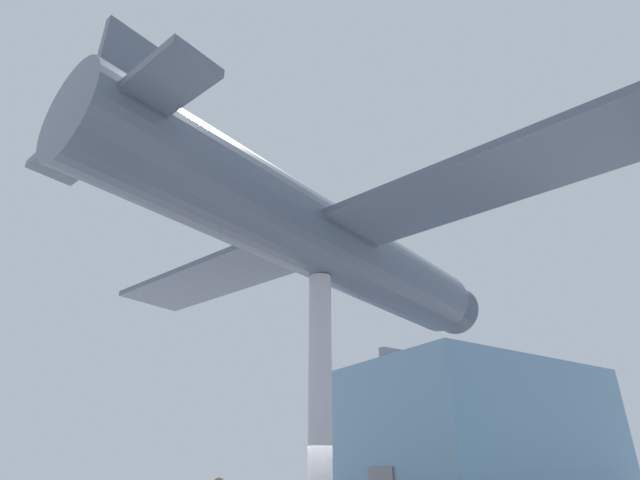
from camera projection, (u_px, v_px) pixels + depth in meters
name	position (u px, v px, depth m)	size (l,w,h in m)	color
glass_pavilion_left	(476.00, 440.00, 27.56)	(9.81, 13.69, 8.08)	#60849E
support_pylon_central	(320.00, 408.00, 11.86)	(0.58, 0.58, 6.68)	#B7B7BC
suspended_airplane	(328.00, 244.00, 14.00)	(16.56, 15.57, 3.65)	#4C5666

